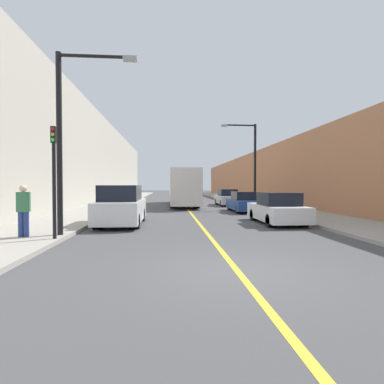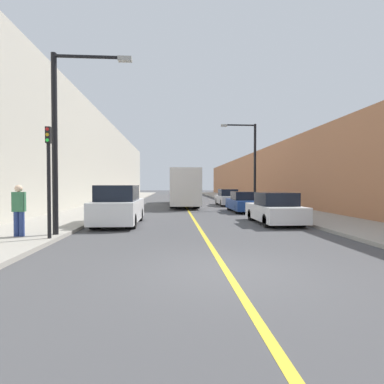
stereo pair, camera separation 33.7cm
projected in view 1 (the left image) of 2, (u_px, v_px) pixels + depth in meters
ground_plane at (237, 271)px, 6.75m from camera, size 200.00×200.00×0.00m
sidewalk_left at (123, 200)px, 36.09m from camera, size 3.75×72.00×0.14m
sidewalk_right at (237, 200)px, 37.21m from camera, size 3.75×72.00×0.14m
building_row_left at (90, 160)px, 35.67m from camera, size 4.00×72.00×9.79m
building_row_right at (268, 176)px, 37.45m from camera, size 4.00×72.00×6.01m
road_center_line at (181, 201)px, 36.65m from camera, size 0.16×72.00×0.01m
bus at (183, 187)px, 28.43m from camera, size 2.45×12.02×3.27m
parked_suv_left at (121, 207)px, 14.53m from camera, size 1.99×4.72×1.93m
car_right_near at (277, 210)px, 15.07m from camera, size 1.90×4.32×1.57m
car_right_mid at (244, 203)px, 21.63m from camera, size 1.77×4.34×1.46m
car_right_far at (227, 198)px, 28.35m from camera, size 1.76×4.67×1.54m
street_lamp_left at (68, 129)px, 10.77m from camera, size 2.88×0.24×6.55m
street_lamp_right at (251, 159)px, 24.16m from camera, size 2.88×0.24×6.70m
traffic_light at (54, 177)px, 9.99m from camera, size 0.16×0.18×3.75m
pedestrian at (23, 210)px, 10.39m from camera, size 0.40×0.25×1.81m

